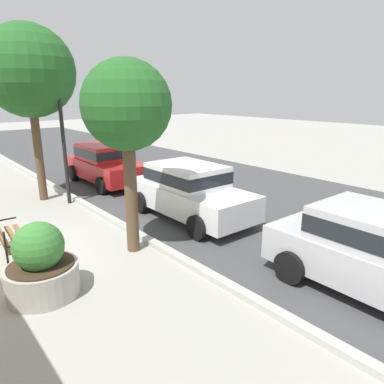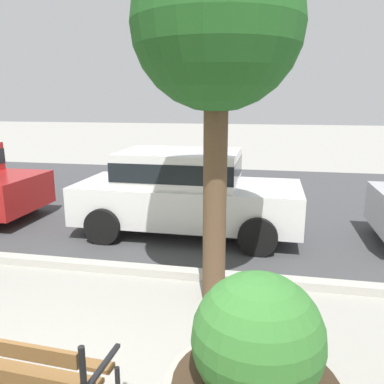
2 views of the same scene
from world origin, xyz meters
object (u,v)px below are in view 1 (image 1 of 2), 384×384
at_px(street_tree_near_bench, 29,72).
at_px(street_tree_down_street, 127,108).
at_px(parked_car_silver, 384,253).
at_px(parked_car_red, 105,163).
at_px(park_bench, 7,235).
at_px(concrete_planter, 41,266).
at_px(lamp_post, 62,125).
at_px(parked_car_white, 189,190).

distance_m(street_tree_near_bench, street_tree_down_street, 5.54).
xyz_separation_m(street_tree_down_street, parked_car_silver, (4.47, 2.39, -2.38)).
bearing_deg(parked_car_red, street_tree_near_bench, -75.80).
distance_m(street_tree_down_street, parked_car_silver, 5.60).
distance_m(park_bench, concrete_planter, 1.96).
distance_m(concrete_planter, street_tree_near_bench, 7.28).
bearing_deg(lamp_post, parked_car_white, 30.88).
distance_m(park_bench, parked_car_white, 4.74).
distance_m(concrete_planter, street_tree_down_street, 3.50).
height_order(parked_car_red, parked_car_white, same).
distance_m(parked_car_red, parked_car_silver, 10.61).
height_order(parked_car_red, parked_car_silver, same).
bearing_deg(parked_car_white, parked_car_silver, 0.00).
bearing_deg(street_tree_near_bench, parked_car_red, 104.20).
distance_m(street_tree_near_bench, lamp_post, 1.93).
height_order(park_bench, street_tree_down_street, street_tree_down_street).
distance_m(parked_car_red, lamp_post, 3.21).
distance_m(park_bench, parked_car_red, 6.70).
bearing_deg(concrete_planter, parked_car_silver, 49.81).
relative_size(park_bench, parked_car_white, 0.44).
distance_m(parked_car_white, lamp_post, 4.54).
relative_size(concrete_planter, parked_car_white, 0.34).
bearing_deg(street_tree_down_street, lamp_post, 177.06).
height_order(street_tree_near_bench, parked_car_red, street_tree_near_bench).
relative_size(street_tree_near_bench, parked_car_red, 1.36).
relative_size(street_tree_down_street, lamp_post, 1.08).
bearing_deg(lamp_post, street_tree_down_street, -2.94).
distance_m(concrete_planter, parked_car_silver, 6.03).
bearing_deg(parked_car_white, street_tree_down_street, -69.88).
distance_m(street_tree_down_street, lamp_post, 4.54).
xyz_separation_m(parked_car_red, parked_car_white, (5.26, 0.00, 0.00)).
xyz_separation_m(street_tree_down_street, parked_car_white, (-0.88, 2.39, -2.38)).
distance_m(street_tree_down_street, parked_car_red, 7.00).
bearing_deg(park_bench, parked_car_red, 135.39).
relative_size(park_bench, lamp_post, 0.47).
height_order(concrete_planter, lamp_post, lamp_post).
bearing_deg(street_tree_down_street, street_tree_near_bench, -177.01).
xyz_separation_m(park_bench, parked_car_red, (-4.77, 4.70, 0.30)).
bearing_deg(parked_car_red, parked_car_white, 0.00).
bearing_deg(street_tree_down_street, concrete_planter, -75.14).
distance_m(street_tree_near_bench, parked_car_white, 6.25).
bearing_deg(street_tree_near_bench, park_bench, -26.37).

